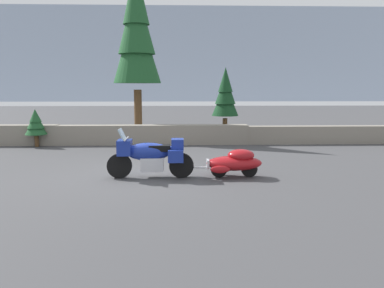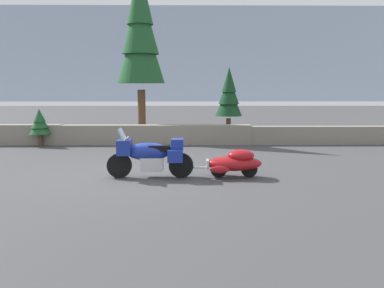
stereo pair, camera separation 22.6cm
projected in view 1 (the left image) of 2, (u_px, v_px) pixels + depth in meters
name	position (u px, v px, depth m)	size (l,w,h in m)	color
ground_plane	(140.00, 175.00, 10.53)	(80.00, 80.00, 0.00)	#424244
stone_guard_wall	(140.00, 135.00, 16.05)	(24.00, 0.58, 0.85)	gray
distant_ridgeline	(175.00, 67.00, 103.95)	(240.00, 80.00, 16.00)	#99A8BF
touring_motorcycle	(150.00, 155.00, 10.09)	(2.31, 0.76, 1.33)	black
car_shaped_trailer	(235.00, 162.00, 10.21)	(2.20, 0.78, 0.76)	black
pine_tree_tall	(136.00, 30.00, 17.35)	(2.20, 2.20, 7.97)	brown
pine_tree_secondary	(225.00, 94.00, 17.69)	(1.25, 1.25, 3.33)	brown
pine_sapling_near	(36.00, 123.00, 15.42)	(0.88, 0.88, 1.54)	brown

